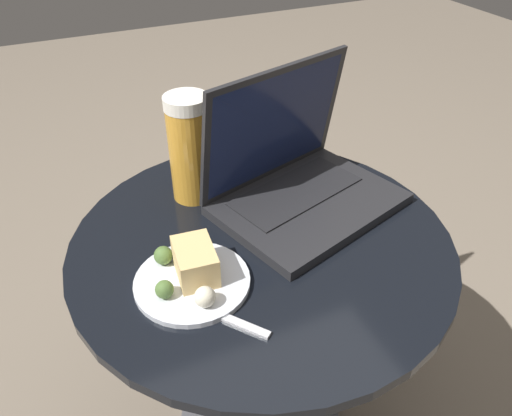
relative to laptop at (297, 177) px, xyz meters
The scene contains 6 objects.
ground_plane 0.59m from the laptop, 144.85° to the right, with size 6.00×6.00×0.00m, color #726656.
table 0.23m from the laptop, 144.85° to the right, with size 0.63×0.63×0.53m.
laptop is the anchor object (origin of this frame).
beer_glass 0.19m from the laptop, 150.30° to the left, with size 0.08×0.08×0.20m.
snack_plate 0.27m from the laptop, 152.88° to the right, with size 0.17×0.17×0.06m.
fork 0.31m from the laptop, 143.12° to the right, with size 0.12×0.15×0.00m.
Camera 1 is at (-0.27, -0.57, 1.05)m, focal length 35.00 mm.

